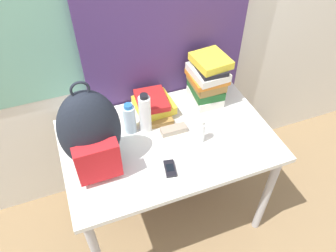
# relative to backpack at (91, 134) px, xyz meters

# --- Properties ---
(wall_back) EXTENTS (6.00, 0.06, 2.50)m
(wall_back) POSITION_rel_backpack_xyz_m (0.41, 0.50, 0.25)
(wall_back) COLOR silver
(wall_back) RESTS_ON ground_plane
(curtain_blue) EXTENTS (1.01, 0.04, 2.50)m
(curtain_blue) POSITION_rel_backpack_xyz_m (0.56, 0.45, 0.25)
(curtain_blue) COLOR #4C336B
(curtain_blue) RESTS_ON ground_plane
(desk) EXTENTS (1.18, 0.76, 0.78)m
(desk) POSITION_rel_backpack_xyz_m (0.41, 0.04, -0.33)
(desk) COLOR silver
(desk) RESTS_ON ground_plane
(backpack) EXTENTS (0.30, 0.26, 0.53)m
(backpack) POSITION_rel_backpack_xyz_m (0.00, 0.00, 0.00)
(backpack) COLOR #1E232D
(backpack) RESTS_ON desk
(book_stack_left) EXTENTS (0.23, 0.26, 0.12)m
(book_stack_left) POSITION_rel_backpack_xyz_m (0.41, 0.27, -0.17)
(book_stack_left) COLOR olive
(book_stack_left) RESTS_ON desk
(book_stack_center) EXTENTS (0.22, 0.26, 0.32)m
(book_stack_center) POSITION_rel_backpack_xyz_m (0.75, 0.27, -0.06)
(book_stack_center) COLOR silver
(book_stack_center) RESTS_ON desk
(water_bottle) EXTENTS (0.07, 0.07, 0.20)m
(water_bottle) POSITION_rel_backpack_xyz_m (0.23, 0.17, -0.13)
(water_bottle) COLOR silver
(water_bottle) RESTS_ON desk
(sports_bottle) EXTENTS (0.07, 0.07, 0.26)m
(sports_bottle) POSITION_rel_backpack_xyz_m (0.32, 0.15, -0.10)
(sports_bottle) COLOR white
(sports_bottle) RESTS_ON desk
(sunscreen_bottle) EXTENTS (0.04, 0.04, 0.15)m
(sunscreen_bottle) POSITION_rel_backpack_xyz_m (0.57, -0.04, -0.16)
(sunscreen_bottle) COLOR white
(sunscreen_bottle) RESTS_ON desk
(cell_phone) EXTENTS (0.07, 0.11, 0.02)m
(cell_phone) POSITION_rel_backpack_xyz_m (0.34, -0.17, -0.22)
(cell_phone) COLOR black
(cell_phone) RESTS_ON desk
(sunglasses_case) EXTENTS (0.15, 0.06, 0.04)m
(sunglasses_case) POSITION_rel_backpack_xyz_m (0.46, 0.07, -0.21)
(sunglasses_case) COLOR gray
(sunglasses_case) RESTS_ON desk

